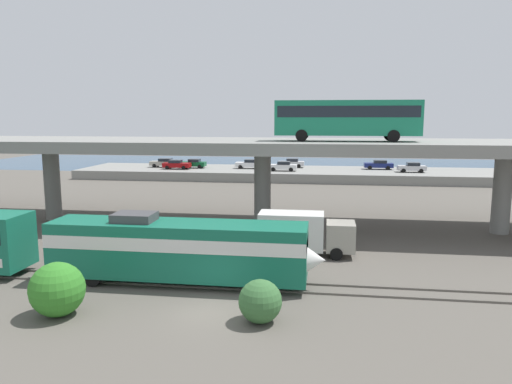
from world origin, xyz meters
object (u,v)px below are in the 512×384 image
parked_car_0 (412,167)px  parked_car_5 (164,163)px  parked_car_1 (291,163)px  parked_car_7 (379,165)px  parked_car_3 (193,163)px  service_truck_west (304,232)px  parked_car_2 (250,164)px  transit_bus_on_overpass (347,117)px  train_locomotive (190,248)px  parked_car_6 (177,164)px  parked_car_4 (283,166)px

parked_car_0 → parked_car_5: size_ratio=0.90×
parked_car_1 → parked_car_7: size_ratio=0.95×
parked_car_7 → parked_car_3: bearing=4.0°
parked_car_3 → parked_car_5: size_ratio=0.89×
service_truck_west → parked_car_2: bearing=103.6°
parked_car_7 → parked_car_5: bearing=2.8°
transit_bus_on_overpass → parked_car_5: (-28.51, 36.36, -7.63)m
transit_bus_on_overpass → parked_car_3: (-23.35, 35.95, -7.63)m
train_locomotive → parked_car_0: size_ratio=3.90×
parked_car_1 → parked_car_3: size_ratio=1.05×
transit_bus_on_overpass → parked_car_7: (6.92, 38.07, -7.63)m
train_locomotive → transit_bus_on_overpass: size_ratio=1.36×
train_locomotive → service_truck_west: train_locomotive is taller
service_truck_west → parked_car_6: bearing=118.3°
parked_car_5 → parked_car_7: same height
train_locomotive → parked_car_0: 53.72m
service_truck_west → parked_car_7: bearing=77.6°
transit_bus_on_overpass → parked_car_2: size_ratio=2.56×
parked_car_4 → parked_car_7: 15.85m
parked_car_1 → parked_car_5: (-21.21, -2.73, 0.00)m
parked_car_0 → parked_car_2: bearing=-4.4°
parked_car_4 → parked_car_6: 17.33m
parked_car_7 → transit_bus_on_overpass: bearing=79.7°
parked_car_3 → parked_car_1: bearing=-169.0°
service_truck_west → parked_car_5: 50.99m
parked_car_3 → parked_car_7: (30.28, 2.12, 0.00)m
parked_car_1 → parked_car_4: same height
parked_car_5 → parked_car_7: size_ratio=1.02×
parked_car_3 → parked_car_6: bearing=44.1°
parked_car_2 → parked_car_6: bearing=12.7°
parked_car_2 → parked_car_7: 20.87m
parked_car_5 → parked_car_2: bearing=-179.8°
parked_car_4 → parked_car_5: same height
parked_car_6 → parked_car_7: bearing=7.5°
parked_car_3 → parked_car_6: (-2.23, -2.16, 0.00)m
parked_car_1 → service_truck_west: bearing=95.0°
parked_car_4 → parked_car_6: bearing=-0.9°
parked_car_5 → train_locomotive: bearing=110.3°
transit_bus_on_overpass → parked_car_7: bearing=79.7°
transit_bus_on_overpass → service_truck_west: transit_bus_on_overpass is taller
parked_car_6 → parked_car_7: same height
transit_bus_on_overpass → parked_car_4: transit_bus_on_overpass is taller
parked_car_1 → parked_car_6: 19.05m
parked_car_0 → parked_car_5: bearing=-2.7°
parked_car_4 → parked_car_6: same height
parked_car_5 → parked_car_7: bearing=-177.2°
service_truck_west → parked_car_0: (14.66, 42.37, 0.56)m
service_truck_west → parked_car_5: size_ratio=1.46×
parked_car_1 → parked_car_2: (-6.59, -2.67, 0.00)m
parked_car_3 → parked_car_4: 15.29m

